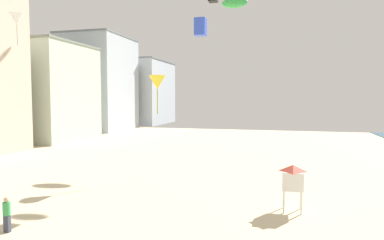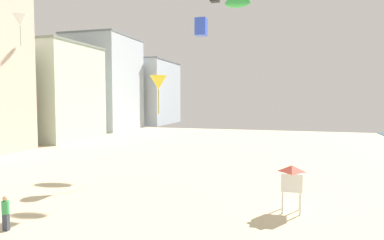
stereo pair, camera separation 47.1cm
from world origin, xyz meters
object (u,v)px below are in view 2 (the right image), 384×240
object	(u,v)px
kite_white_delta	(20,20)
kite_yellow_delta	(158,83)
kite_green_parafoil	(238,3)
kite_flyer	(6,211)
kite_blue_box	(201,27)
lifeguard_stand	(292,178)

from	to	relation	value
kite_white_delta	kite_yellow_delta	size ratio (longest dim) A/B	0.84
kite_green_parafoil	kite_yellow_delta	size ratio (longest dim) A/B	0.91
kite_flyer	kite_blue_box	world-z (taller)	kite_blue_box
kite_blue_box	kite_flyer	bearing A→B (deg)	-118.25
lifeguard_stand	kite_green_parafoil	world-z (taller)	kite_green_parafoil
kite_flyer	kite_green_parafoil	world-z (taller)	kite_green_parafoil
kite_green_parafoil	kite_white_delta	bearing A→B (deg)	-139.94
kite_flyer	kite_white_delta	xyz separation A→B (m)	(-9.12, 11.26, 11.72)
kite_green_parafoil	kite_blue_box	bearing A→B (deg)	-93.16
lifeguard_stand	kite_blue_box	distance (m)	12.70
kite_white_delta	kite_green_parafoil	bearing A→B (deg)	40.06
lifeguard_stand	kite_yellow_delta	xyz separation A→B (m)	(-10.17, 6.39, 5.54)
lifeguard_stand	kite_green_parafoil	distance (m)	24.28
kite_blue_box	kite_yellow_delta	world-z (taller)	kite_blue_box
kite_white_delta	kite_yellow_delta	world-z (taller)	kite_white_delta
kite_white_delta	kite_blue_box	bearing A→B (deg)	2.02
kite_blue_box	kite_green_parafoil	bearing A→B (deg)	86.84
lifeguard_stand	kite_blue_box	bearing A→B (deg)	142.55
lifeguard_stand	kite_blue_box	world-z (taller)	kite_blue_box
kite_flyer	kite_blue_box	distance (m)	16.96
kite_flyer	kite_white_delta	size ratio (longest dim) A/B	0.64
kite_white_delta	lifeguard_stand	bearing A→B (deg)	-12.63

